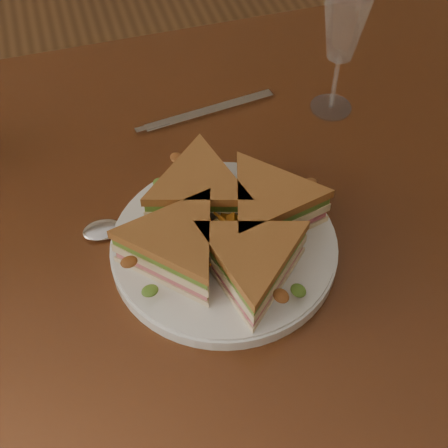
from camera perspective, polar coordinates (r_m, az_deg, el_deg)
The scene contains 8 objects.
ground at distance 1.44m, azimuth -1.92°, elevation -18.89°, with size 6.00×6.00×0.00m, color brown.
table at distance 0.87m, azimuth -3.03°, elevation -3.13°, with size 1.20×0.80×0.75m.
plate at distance 0.74m, azimuth 0.00°, elevation -2.09°, with size 0.27×0.27×0.02m, color white.
sandwich_wedges at distance 0.71m, azimuth 0.00°, elevation -0.26°, with size 0.29×0.29×0.06m.
crisps_mound at distance 0.72m, azimuth 0.00°, elevation -0.46°, with size 0.09×0.09×0.05m, color #B26516, non-canonical shape.
spoon at distance 0.78m, azimuth -9.67°, elevation 0.22°, with size 0.17×0.08×0.01m.
knife at distance 0.92m, azimuth -2.12°, elevation 10.04°, with size 0.21×0.04×0.00m.
wine_glass at distance 0.87m, azimuth 10.90°, elevation 17.12°, with size 0.07×0.07×0.19m.
Camera 1 is at (-0.11, -0.51, 1.34)m, focal length 50.00 mm.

